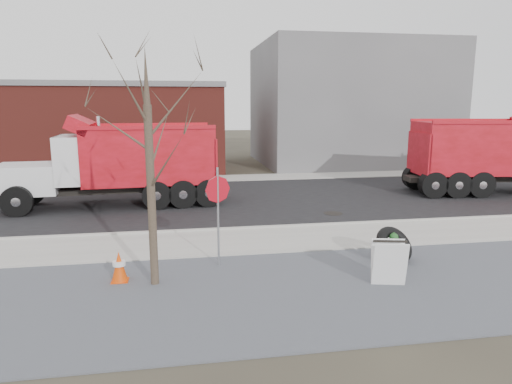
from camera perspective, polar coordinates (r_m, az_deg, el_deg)
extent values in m
plane|color=#383328|center=(13.43, 1.89, -6.45)|extent=(120.00, 120.00, 0.00)
cube|color=slate|center=(10.23, 5.89, -12.11)|extent=(60.00, 5.00, 0.03)
cube|color=#9E9B93|center=(13.65, 1.68, -6.02)|extent=(60.00, 2.50, 0.06)
cube|color=#9E9B93|center=(14.87, 0.70, -4.49)|extent=(60.00, 0.15, 0.11)
cube|color=black|center=(19.45, -1.80, -0.96)|extent=(60.00, 9.40, 0.02)
cube|color=#9E9B93|center=(25.01, -3.59, 1.74)|extent=(60.00, 2.00, 0.06)
cube|color=slate|center=(32.68, 11.33, 10.68)|extent=(12.00, 10.00, 8.00)
cube|color=maroon|center=(30.51, -23.88, 7.15)|extent=(20.00, 8.00, 5.00)
cube|color=slate|center=(30.50, -24.27, 12.12)|extent=(20.20, 8.20, 0.30)
cylinder|color=#382D23|center=(10.18, -12.95, -0.73)|extent=(0.18, 0.18, 4.00)
cone|color=#382D23|center=(9.99, -13.60, 14.03)|extent=(0.14, 0.14, 1.20)
cylinder|color=#295F24|center=(12.39, 16.69, -8.29)|extent=(0.42, 0.42, 0.06)
cylinder|color=#295F24|center=(12.30, 16.76, -7.03)|extent=(0.22, 0.22, 0.57)
cylinder|color=#295F24|center=(12.23, 16.83, -5.88)|extent=(0.29, 0.29, 0.05)
sphere|color=#295F24|center=(12.20, 16.85, -5.45)|extent=(0.23, 0.23, 0.23)
cylinder|color=#295F24|center=(12.18, 16.87, -5.02)|extent=(0.05, 0.05, 0.06)
cylinder|color=#295F24|center=(12.20, 16.12, -6.73)|extent=(0.12, 0.11, 0.10)
cylinder|color=#295F24|center=(12.36, 17.43, -6.57)|extent=(0.12, 0.11, 0.10)
cylinder|color=#295F24|center=(12.15, 17.17, -6.95)|extent=(0.15, 0.12, 0.14)
torus|color=black|center=(12.29, 16.89, -6.35)|extent=(1.33, 1.26, 0.97)
cylinder|color=gray|center=(11.29, -4.76, -3.24)|extent=(0.05, 0.05, 2.50)
cylinder|color=#B50C1B|center=(11.14, -4.81, 0.33)|extent=(0.63, 0.31, 0.68)
cube|color=silver|center=(10.58, 16.41, -8.71)|extent=(0.78, 0.42, 1.01)
cube|color=silver|center=(10.78, 16.16, -8.33)|extent=(0.78, 0.42, 1.01)
cube|color=black|center=(10.52, 16.43, -5.93)|extent=(0.73, 0.21, 0.05)
cube|color=#E04107|center=(11.09, -16.63, -10.63)|extent=(0.38, 0.38, 0.04)
cone|color=#E04107|center=(10.96, -16.73, -8.88)|extent=(0.36, 0.36, 0.70)
cylinder|color=white|center=(10.94, -16.75, -8.54)|extent=(0.29, 0.29, 0.10)
cube|color=black|center=(23.66, 28.43, 1.53)|extent=(8.92, 2.10, 0.23)
cube|color=red|center=(22.85, 25.82, 5.03)|extent=(5.48, 3.17, 2.29)
cylinder|color=silver|center=(24.74, 29.32, 5.94)|extent=(0.16, 0.16, 2.49)
cylinder|color=black|center=(23.38, 21.68, 1.73)|extent=(1.17, 0.46, 1.14)
cylinder|color=black|center=(21.59, 23.76, 0.87)|extent=(1.17, 0.46, 1.14)
cube|color=black|center=(18.99, -16.95, 0.32)|extent=(8.24, 1.43, 0.22)
cube|color=silver|center=(19.38, -26.56, 1.50)|extent=(2.33, 2.10, 1.10)
cube|color=silver|center=(18.94, -21.14, 3.87)|extent=(1.76, 2.41, 1.81)
cube|color=black|center=(19.01, -23.49, 5.25)|extent=(0.18, 2.01, 0.80)
cube|color=red|center=(18.76, -13.19, 4.56)|extent=(5.17, 2.74, 2.21)
cylinder|color=silver|center=(17.86, -18.92, 5.09)|extent=(0.15, 0.15, 2.41)
cylinder|color=black|center=(18.50, -27.73, -1.06)|extent=(1.12, 0.37, 1.10)
cylinder|color=black|center=(20.57, -26.29, 0.16)|extent=(1.12, 0.37, 1.10)
cylinder|color=black|center=(18.07, -9.15, -0.19)|extent=(1.12, 0.37, 1.10)
cylinder|color=black|center=(19.96, -9.58, 0.85)|extent=(1.12, 0.37, 1.10)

